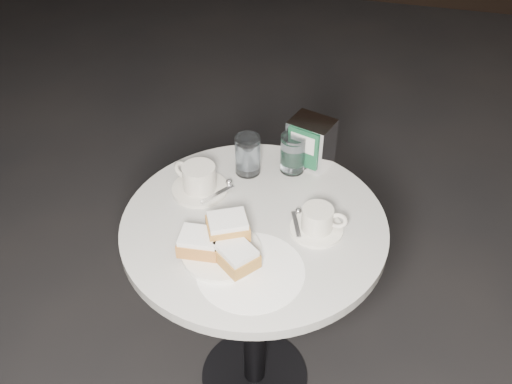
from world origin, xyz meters
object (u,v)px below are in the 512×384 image
at_px(cafe_table, 254,272).
at_px(beignet_plate, 221,245).
at_px(coffee_cup_left, 199,180).
at_px(water_glass_right, 293,154).
at_px(water_glass_left, 248,155).
at_px(coffee_cup_right, 318,221).
at_px(napkin_dispenser, 311,142).

bearing_deg(cafe_table, beignet_plate, -108.68).
distance_m(coffee_cup_left, water_glass_right, 0.28).
distance_m(cafe_table, beignet_plate, 0.27).
height_order(cafe_table, water_glass_right, water_glass_right).
height_order(water_glass_left, water_glass_right, water_glass_left).
xyz_separation_m(water_glass_left, water_glass_right, (0.12, 0.04, -0.00)).
relative_size(beignet_plate, coffee_cup_right, 1.56).
bearing_deg(cafe_table, coffee_cup_left, 154.44).
relative_size(water_glass_right, napkin_dispenser, 0.81).
height_order(coffee_cup_right, napkin_dispenser, napkin_dispenser).
distance_m(coffee_cup_left, coffee_cup_right, 0.35).
relative_size(cafe_table, beignet_plate, 3.14).
xyz_separation_m(cafe_table, beignet_plate, (-0.05, -0.14, 0.23)).
xyz_separation_m(beignet_plate, napkin_dispenser, (0.14, 0.43, 0.03)).
bearing_deg(coffee_cup_left, beignet_plate, -40.09).
bearing_deg(coffee_cup_right, cafe_table, 178.06).
bearing_deg(napkin_dispenser, cafe_table, -89.67).
distance_m(beignet_plate, coffee_cup_right, 0.26).
bearing_deg(water_glass_right, water_glass_left, -161.08).
bearing_deg(coffee_cup_left, napkin_dispenser, 56.71).
bearing_deg(cafe_table, coffee_cup_right, 3.49).
xyz_separation_m(coffee_cup_right, water_glass_left, (-0.24, 0.19, 0.03)).
xyz_separation_m(coffee_cup_left, napkin_dispenser, (0.27, 0.21, 0.03)).
height_order(coffee_cup_right, water_glass_left, water_glass_left).
bearing_deg(napkin_dispenser, coffee_cup_left, -124.78).
bearing_deg(napkin_dispenser, water_glass_left, -132.67).
bearing_deg(water_glass_right, beignet_plate, -104.14).
bearing_deg(water_glass_left, napkin_dispenser, 29.93).
bearing_deg(coffee_cup_right, coffee_cup_left, 162.15).
bearing_deg(water_glass_right, coffee_cup_right, -63.75).
distance_m(beignet_plate, water_glass_right, 0.39).
bearing_deg(water_glass_left, water_glass_right, 18.92).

